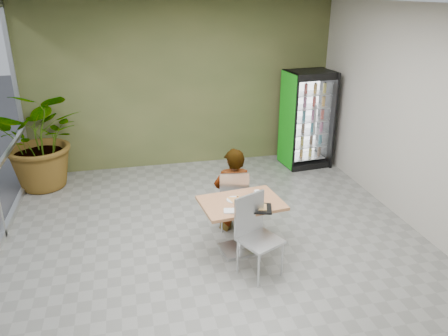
{
  "coord_description": "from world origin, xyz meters",
  "views": [
    {
      "loc": [
        -1.08,
        -4.94,
        3.36
      ],
      "look_at": [
        0.19,
        0.66,
        1.0
      ],
      "focal_mm": 35.0,
      "sensor_mm": 36.0,
      "label": 1
    }
  ],
  "objects_px": {
    "chair_near": "(255,229)",
    "seated_woman": "(233,199)",
    "soda_cup": "(257,196)",
    "cafeteria_tray": "(256,208)",
    "dining_table": "(241,216)",
    "potted_plant": "(42,139)",
    "beverage_fridge": "(307,119)",
    "chair_far": "(233,196)"
  },
  "relations": [
    {
      "from": "chair_near",
      "to": "seated_woman",
      "type": "bearing_deg",
      "value": 64.75
    },
    {
      "from": "seated_woman",
      "to": "soda_cup",
      "type": "xyz_separation_m",
      "value": [
        0.16,
        -0.66,
        0.34
      ]
    },
    {
      "from": "cafeteria_tray",
      "to": "seated_woman",
      "type": "bearing_deg",
      "value": 95.32
    },
    {
      "from": "soda_cup",
      "to": "seated_woman",
      "type": "bearing_deg",
      "value": 103.41
    },
    {
      "from": "seated_woman",
      "to": "chair_near",
      "type": "bearing_deg",
      "value": 96.09
    },
    {
      "from": "chair_near",
      "to": "seated_woman",
      "type": "relative_size",
      "value": 0.66
    },
    {
      "from": "chair_near",
      "to": "seated_woman",
      "type": "distance_m",
      "value": 1.12
    },
    {
      "from": "dining_table",
      "to": "potted_plant",
      "type": "relative_size",
      "value": 0.63
    },
    {
      "from": "chair_near",
      "to": "beverage_fridge",
      "type": "bearing_deg",
      "value": 33.0
    },
    {
      "from": "chair_far",
      "to": "chair_near",
      "type": "bearing_deg",
      "value": 96.67
    },
    {
      "from": "seated_woman",
      "to": "potted_plant",
      "type": "distance_m",
      "value": 3.7
    },
    {
      "from": "seated_woman",
      "to": "potted_plant",
      "type": "relative_size",
      "value": 0.86
    },
    {
      "from": "chair_near",
      "to": "beverage_fridge",
      "type": "height_order",
      "value": "beverage_fridge"
    },
    {
      "from": "cafeteria_tray",
      "to": "potted_plant",
      "type": "bearing_deg",
      "value": 134.22
    },
    {
      "from": "soda_cup",
      "to": "chair_far",
      "type": "bearing_deg",
      "value": 105.4
    },
    {
      "from": "chair_far",
      "to": "cafeteria_tray",
      "type": "height_order",
      "value": "chair_far"
    },
    {
      "from": "chair_far",
      "to": "potted_plant",
      "type": "relative_size",
      "value": 0.52
    },
    {
      "from": "chair_near",
      "to": "beverage_fridge",
      "type": "relative_size",
      "value": 0.54
    },
    {
      "from": "dining_table",
      "to": "beverage_fridge",
      "type": "bearing_deg",
      "value": 53.26
    },
    {
      "from": "beverage_fridge",
      "to": "seated_woman",
      "type": "bearing_deg",
      "value": -138.89
    },
    {
      "from": "soda_cup",
      "to": "cafeteria_tray",
      "type": "distance_m",
      "value": 0.24
    },
    {
      "from": "soda_cup",
      "to": "beverage_fridge",
      "type": "distance_m",
      "value": 3.43
    },
    {
      "from": "dining_table",
      "to": "beverage_fridge",
      "type": "distance_m",
      "value": 3.54
    },
    {
      "from": "chair_far",
      "to": "beverage_fridge",
      "type": "height_order",
      "value": "beverage_fridge"
    },
    {
      "from": "beverage_fridge",
      "to": "potted_plant",
      "type": "xyz_separation_m",
      "value": [
        -4.98,
        0.03,
        -0.05
      ]
    },
    {
      "from": "dining_table",
      "to": "cafeteria_tray",
      "type": "xyz_separation_m",
      "value": [
        0.13,
        -0.25,
        0.22
      ]
    },
    {
      "from": "soda_cup",
      "to": "cafeteria_tray",
      "type": "xyz_separation_m",
      "value": [
        -0.08,
        -0.21,
        -0.06
      ]
    },
    {
      "from": "dining_table",
      "to": "chair_near",
      "type": "height_order",
      "value": "chair_near"
    },
    {
      "from": "chair_far",
      "to": "soda_cup",
      "type": "height_order",
      "value": "chair_far"
    },
    {
      "from": "dining_table",
      "to": "cafeteria_tray",
      "type": "distance_m",
      "value": 0.36
    },
    {
      "from": "cafeteria_tray",
      "to": "dining_table",
      "type": "bearing_deg",
      "value": 117.11
    },
    {
      "from": "seated_woman",
      "to": "cafeteria_tray",
      "type": "relative_size",
      "value": 4.0
    },
    {
      "from": "cafeteria_tray",
      "to": "beverage_fridge",
      "type": "distance_m",
      "value": 3.65
    },
    {
      "from": "chair_far",
      "to": "beverage_fridge",
      "type": "bearing_deg",
      "value": -126.46
    },
    {
      "from": "dining_table",
      "to": "chair_far",
      "type": "bearing_deg",
      "value": 86.5
    },
    {
      "from": "chair_near",
      "to": "cafeteria_tray",
      "type": "bearing_deg",
      "value": 45.24
    },
    {
      "from": "dining_table",
      "to": "potted_plant",
      "type": "height_order",
      "value": "potted_plant"
    },
    {
      "from": "beverage_fridge",
      "to": "dining_table",
      "type": "bearing_deg",
      "value": -132.42
    },
    {
      "from": "dining_table",
      "to": "chair_near",
      "type": "bearing_deg",
      "value": -84.98
    },
    {
      "from": "chair_near",
      "to": "potted_plant",
      "type": "xyz_separation_m",
      "value": [
        -2.93,
        3.33,
        0.3
      ]
    },
    {
      "from": "chair_near",
      "to": "cafeteria_tray",
      "type": "height_order",
      "value": "chair_near"
    },
    {
      "from": "chair_far",
      "to": "soda_cup",
      "type": "bearing_deg",
      "value": 111.66
    }
  ]
}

